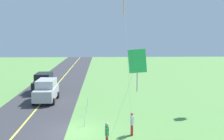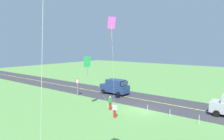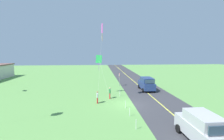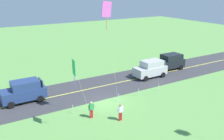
{
  "view_description": "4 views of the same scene",
  "coord_description": "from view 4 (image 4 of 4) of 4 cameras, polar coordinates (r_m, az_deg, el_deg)",
  "views": [
    {
      "loc": [
        18.53,
        1.97,
        6.96
      ],
      "look_at": [
        1.3,
        2.68,
        4.6
      ],
      "focal_mm": 43.48,
      "sensor_mm": 36.0,
      "label": 1
    },
    {
      "loc": [
        -11.63,
        20.42,
        7.3
      ],
      "look_at": [
        2.07,
        2.87,
        4.72
      ],
      "focal_mm": 33.31,
      "sensor_mm": 36.0,
      "label": 2
    },
    {
      "loc": [
        -19.43,
        3.86,
        6.69
      ],
      "look_at": [
        0.28,
        2.2,
        4.39
      ],
      "focal_mm": 25.65,
      "sensor_mm": 36.0,
      "label": 3
    },
    {
      "loc": [
        11.79,
        21.02,
        11.3
      ],
      "look_at": [
        0.28,
        1.77,
        4.0
      ],
      "focal_mm": 40.85,
      "sensor_mm": 36.0,
      "label": 4
    }
  ],
  "objects": [
    {
      "name": "fence_post_0",
      "position": [
        29.44,
        10.41,
        -3.91
      ],
      "size": [
        0.05,
        0.05,
        0.9
      ],
      "primitive_type": "cylinder",
      "color": "silver",
      "rests_on": "ground"
    },
    {
      "name": "fence_post_2",
      "position": [
        26.43,
        1.5,
        -6.22
      ],
      "size": [
        0.05,
        0.05,
        0.9
      ],
      "primitive_type": "cylinder",
      "color": "silver",
      "rests_on": "ground"
    },
    {
      "name": "kite_blue_mid",
      "position": [
        20.4,
        -1.16,
        12.93
      ],
      "size": [
        1.46,
        0.8,
        10.32
      ],
      "color": "silver",
      "rests_on": "ground"
    },
    {
      "name": "person_adult_near",
      "position": [
        23.24,
        -4.66,
        -8.71
      ],
      "size": [
        0.58,
        0.22,
        1.6
      ],
      "rotation": [
        0.0,
        0.0,
        2.29
      ],
      "color": "red",
      "rests_on": "ground"
    },
    {
      "name": "ground_plane",
      "position": [
        26.64,
        -1.45,
        -7.19
      ],
      "size": [
        120.0,
        120.0,
        0.1
      ],
      "primitive_type": "cube",
      "color": "#60994C"
    },
    {
      "name": "car_parked_west_far",
      "position": [
        37.43,
        12.83,
        1.84
      ],
      "size": [
        4.4,
        2.12,
        2.24
      ],
      "color": "black",
      "rests_on": "ground"
    },
    {
      "name": "car_parked_west_near",
      "position": [
        33.71,
        8.64,
        0.3
      ],
      "size": [
        4.4,
        2.12,
        2.24
      ],
      "color": "#B7B7BC",
      "rests_on": "ground"
    },
    {
      "name": "road_centre_stripe",
      "position": [
        29.87,
        -5.24,
        -4.26
      ],
      "size": [
        120.0,
        0.16,
        0.0
      ],
      "primitive_type": "cube",
      "color": "#E5E04C",
      "rests_on": "asphalt_road"
    },
    {
      "name": "fence_post_1",
      "position": [
        27.76,
        5.97,
        -5.08
      ],
      "size": [
        0.05,
        0.05,
        0.9
      ],
      "primitive_type": "cylinder",
      "color": "silver",
      "rests_on": "ground"
    },
    {
      "name": "person_adult_companion",
      "position": [
        22.75,
        1.89,
        -9.28
      ],
      "size": [
        0.58,
        0.22,
        1.6
      ],
      "rotation": [
        0.0,
        0.0,
        3.39
      ],
      "color": "red",
      "rests_on": "ground"
    },
    {
      "name": "kite_red_low",
      "position": [
        19.46,
        -8.48,
        0.31
      ],
      "size": [
        2.19,
        2.02,
        6.18
      ],
      "color": "silver",
      "rests_on": "ground"
    },
    {
      "name": "fence_post_3",
      "position": [
        24.34,
        -8.77,
        -8.67
      ],
      "size": [
        0.05,
        0.05,
        0.9
      ],
      "primitive_type": "cylinder",
      "color": "silver",
      "rests_on": "ground"
    },
    {
      "name": "asphalt_road",
      "position": [
        29.88,
        -5.24,
        -4.27
      ],
      "size": [
        120.0,
        7.0,
        0.0
      ],
      "primitive_type": "cube",
      "color": "#38383D",
      "rests_on": "ground"
    },
    {
      "name": "car_suv_foreground",
      "position": [
        27.73,
        -19.1,
        -4.48
      ],
      "size": [
        4.4,
        2.12,
        2.24
      ],
      "color": "navy",
      "rests_on": "ground"
    }
  ]
}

